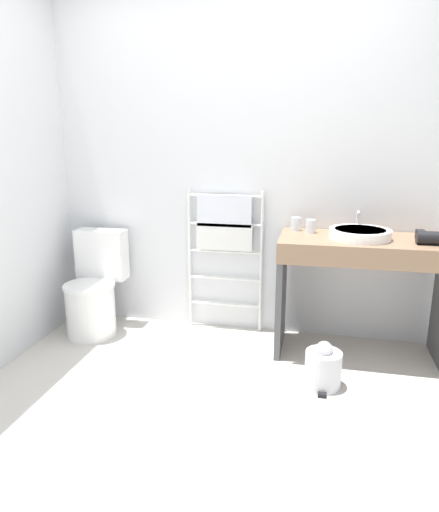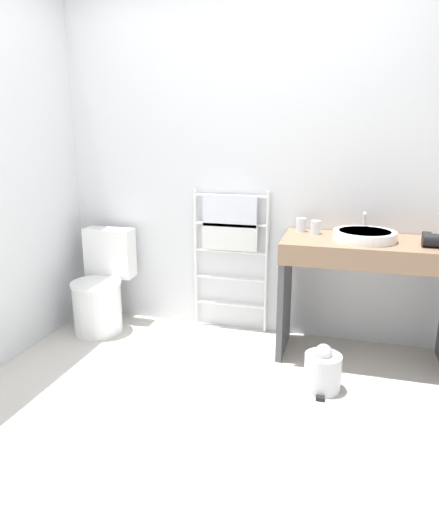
{
  "view_description": "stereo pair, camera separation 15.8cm",
  "coord_description": "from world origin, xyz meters",
  "px_view_note": "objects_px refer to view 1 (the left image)",
  "views": [
    {
      "loc": [
        0.54,
        -1.93,
        1.47
      ],
      "look_at": [
        -0.02,
        0.66,
        0.77
      ],
      "focal_mm": 32.0,
      "sensor_mm": 36.0,
      "label": 1
    },
    {
      "loc": [
        0.69,
        -1.89,
        1.47
      ],
      "look_at": [
        -0.02,
        0.66,
        0.77
      ],
      "focal_mm": 32.0,
      "sensor_mm": 36.0,
      "label": 2
    }
  ],
  "objects_px": {
    "sink_basin": "(360,234)",
    "cup_near_wall": "(296,224)",
    "towel_radiator": "(224,232)",
    "hair_dryer": "(430,237)",
    "trash_bin": "(323,368)",
    "cup_near_edge": "(311,226)",
    "toilet": "(94,293)"
  },
  "relations": [
    {
      "from": "sink_basin",
      "to": "cup_near_wall",
      "type": "relative_size",
      "value": 4.22
    },
    {
      "from": "towel_radiator",
      "to": "hair_dryer",
      "type": "relative_size",
      "value": 5.8
    },
    {
      "from": "sink_basin",
      "to": "trash_bin",
      "type": "xyz_separation_m",
      "value": [
        -0.19,
        -0.47,
        -0.74
      ]
    },
    {
      "from": "cup_near_edge",
      "to": "hair_dryer",
      "type": "bearing_deg",
      "value": -15.08
    },
    {
      "from": "towel_radiator",
      "to": "hair_dryer",
      "type": "xyz_separation_m",
      "value": [
        1.36,
        -0.31,
        0.09
      ]
    },
    {
      "from": "towel_radiator",
      "to": "hair_dryer",
      "type": "height_order",
      "value": "towel_radiator"
    },
    {
      "from": "trash_bin",
      "to": "sink_basin",
      "type": "bearing_deg",
      "value": 67.78
    },
    {
      "from": "sink_basin",
      "to": "trash_bin",
      "type": "bearing_deg",
      "value": -112.22
    },
    {
      "from": "sink_basin",
      "to": "cup_near_wall",
      "type": "xyz_separation_m",
      "value": [
        -0.42,
        0.18,
        0.01
      ]
    },
    {
      "from": "toilet",
      "to": "cup_near_edge",
      "type": "xyz_separation_m",
      "value": [
        1.59,
        0.14,
        0.55
      ]
    },
    {
      "from": "cup_near_wall",
      "to": "sink_basin",
      "type": "bearing_deg",
      "value": -23.33
    },
    {
      "from": "cup_near_wall",
      "to": "hair_dryer",
      "type": "height_order",
      "value": "cup_near_wall"
    },
    {
      "from": "towel_radiator",
      "to": "trash_bin",
      "type": "height_order",
      "value": "towel_radiator"
    },
    {
      "from": "cup_near_edge",
      "to": "trash_bin",
      "type": "bearing_deg",
      "value": -78.28
    },
    {
      "from": "towel_radiator",
      "to": "trash_bin",
      "type": "relative_size",
      "value": 3.72
    },
    {
      "from": "sink_basin",
      "to": "cup_near_edge",
      "type": "relative_size",
      "value": 4.33
    },
    {
      "from": "cup_near_edge",
      "to": "hair_dryer",
      "type": "relative_size",
      "value": 0.49
    },
    {
      "from": "cup_near_edge",
      "to": "trash_bin",
      "type": "distance_m",
      "value": 0.96
    },
    {
      "from": "trash_bin",
      "to": "toilet",
      "type": "bearing_deg",
      "value": 165.1
    },
    {
      "from": "towel_radiator",
      "to": "sink_basin",
      "type": "height_order",
      "value": "towel_radiator"
    },
    {
      "from": "trash_bin",
      "to": "cup_near_wall",
      "type": "bearing_deg",
      "value": 109.3
    },
    {
      "from": "sink_basin",
      "to": "hair_dryer",
      "type": "xyz_separation_m",
      "value": [
        0.41,
        -0.07,
        0.01
      ]
    },
    {
      "from": "toilet",
      "to": "hair_dryer",
      "type": "distance_m",
      "value": 2.38
    },
    {
      "from": "cup_near_edge",
      "to": "trash_bin",
      "type": "xyz_separation_m",
      "value": [
        0.12,
        -0.6,
        -0.75
      ]
    },
    {
      "from": "toilet",
      "to": "sink_basin",
      "type": "bearing_deg",
      "value": 0.43
    },
    {
      "from": "cup_near_edge",
      "to": "hair_dryer",
      "type": "height_order",
      "value": "cup_near_edge"
    },
    {
      "from": "toilet",
      "to": "trash_bin",
      "type": "height_order",
      "value": "toilet"
    },
    {
      "from": "hair_dryer",
      "to": "trash_bin",
      "type": "relative_size",
      "value": 0.64
    },
    {
      "from": "sink_basin",
      "to": "cup_near_wall",
      "type": "distance_m",
      "value": 0.46
    },
    {
      "from": "toilet",
      "to": "sink_basin",
      "type": "xyz_separation_m",
      "value": [
        1.91,
        0.01,
        0.54
      ]
    },
    {
      "from": "cup_near_edge",
      "to": "toilet",
      "type": "bearing_deg",
      "value": -174.97
    },
    {
      "from": "hair_dryer",
      "to": "sink_basin",
      "type": "bearing_deg",
      "value": 170.35
    }
  ]
}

